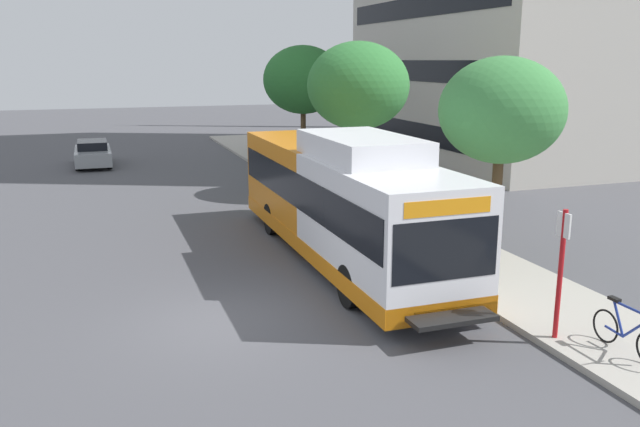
% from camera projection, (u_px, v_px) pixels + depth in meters
% --- Properties ---
extents(ground_plane, '(120.00, 120.00, 0.00)m').
position_uv_depth(ground_plane, '(181.00, 232.00, 21.40)').
color(ground_plane, '#4C4C51').
extents(sidewalk_curb, '(3.00, 56.00, 0.14)m').
position_uv_depth(sidewalk_curb, '(400.00, 226.00, 21.80)').
color(sidewalk_curb, '#A8A399').
rests_on(sidewalk_curb, ground).
extents(transit_bus, '(2.58, 12.25, 3.65)m').
position_uv_depth(transit_bus, '(341.00, 200.00, 18.08)').
color(transit_bus, white).
rests_on(transit_bus, ground).
extents(bus_stop_sign_pole, '(0.10, 0.36, 2.60)m').
position_uv_depth(bus_stop_sign_pole, '(561.00, 264.00, 12.56)').
color(bus_stop_sign_pole, red).
rests_on(bus_stop_sign_pole, sidewalk_curb).
extents(bicycle_parked, '(0.52, 1.76, 1.02)m').
position_uv_depth(bicycle_parked, '(628.00, 333.00, 12.09)').
color(bicycle_parked, black).
rests_on(bicycle_parked, sidewalk_curb).
extents(street_tree_near_stop, '(3.27, 3.27, 5.47)m').
position_uv_depth(street_tree_near_stop, '(502.00, 111.00, 16.94)').
color(street_tree_near_stop, '#4C3823').
rests_on(street_tree_near_stop, sidewalk_curb).
extents(street_tree_mid_block, '(4.10, 4.10, 6.10)m').
position_uv_depth(street_tree_mid_block, '(358.00, 86.00, 26.00)').
color(street_tree_mid_block, '#4C3823').
rests_on(street_tree_mid_block, sidewalk_curb).
extents(street_tree_far_block, '(4.19, 4.19, 6.13)m').
position_uv_depth(street_tree_far_block, '(303.00, 80.00, 34.18)').
color(street_tree_far_block, '#4C3823').
rests_on(street_tree_far_block, sidewalk_curb).
extents(parked_car_far_lane, '(1.80, 4.50, 1.33)m').
position_uv_depth(parked_car_far_lane, '(93.00, 153.00, 34.62)').
color(parked_car_far_lane, '#93999E').
rests_on(parked_car_far_lane, ground).
extents(lattice_comm_tower, '(1.10, 1.10, 23.35)m').
position_uv_depth(lattice_comm_tower, '(370.00, 33.00, 52.81)').
color(lattice_comm_tower, '#B7B7BC').
rests_on(lattice_comm_tower, ground).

